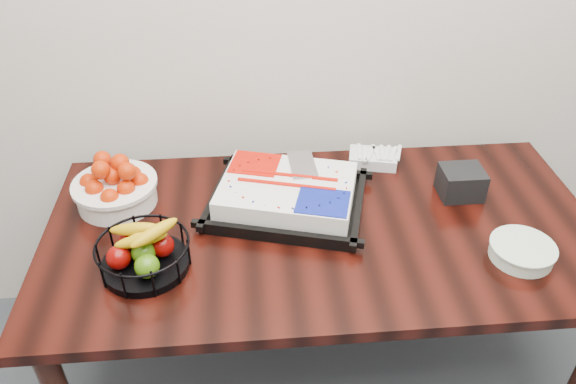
{
  "coord_description": "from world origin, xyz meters",
  "views": [
    {
      "loc": [
        -0.23,
        0.6,
        1.92
      ],
      "look_at": [
        -0.11,
        2.08,
        0.83
      ],
      "focal_mm": 35.0,
      "sensor_mm": 36.0,
      "label": 1
    }
  ],
  "objects": [
    {
      "name": "tangerine_bowl",
      "position": [
        -0.68,
        2.18,
        0.83
      ],
      "size": [
        0.28,
        0.28,
        0.18
      ],
      "color": "white",
      "rests_on": "table"
    },
    {
      "name": "fruit_basket",
      "position": [
        -0.55,
        1.85,
        0.81
      ],
      "size": [
        0.28,
        0.28,
        0.15
      ],
      "color": "black",
      "rests_on": "table"
    },
    {
      "name": "fork_bag",
      "position": [
        0.24,
        2.35,
        0.78
      ],
      "size": [
        0.2,
        0.15,
        0.05
      ],
      "color": "silver",
      "rests_on": "table"
    },
    {
      "name": "napkin_box",
      "position": [
        0.5,
        2.13,
        0.8
      ],
      "size": [
        0.14,
        0.12,
        0.1
      ],
      "primitive_type": "cube",
      "rotation": [
        0.0,
        0.0,
        0.0
      ],
      "color": "black",
      "rests_on": "table"
    },
    {
      "name": "cake_tray",
      "position": [
        -0.11,
        2.11,
        0.8
      ],
      "size": [
        0.59,
        0.51,
        0.1
      ],
      "color": "black",
      "rests_on": "table"
    },
    {
      "name": "table",
      "position": [
        0.0,
        2.0,
        0.66
      ],
      "size": [
        1.8,
        0.9,
        0.75
      ],
      "color": "black",
      "rests_on": "ground"
    },
    {
      "name": "plate_stack",
      "position": [
        0.58,
        1.8,
        0.77
      ],
      "size": [
        0.2,
        0.2,
        0.05
      ],
      "color": "white",
      "rests_on": "table"
    }
  ]
}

